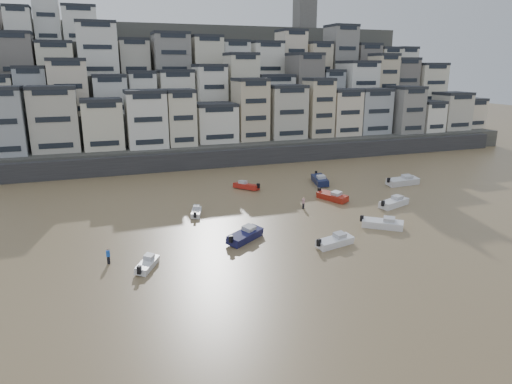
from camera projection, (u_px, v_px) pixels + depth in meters
name	position (u px, v px, depth m)	size (l,w,h in m)	color
ground	(326.00, 357.00, 32.64)	(400.00, 400.00, 0.00)	#947C4F
harbor_wall	(219.00, 158.00, 94.38)	(140.00, 3.00, 3.50)	#38383A
hillside	(197.00, 92.00, 129.07)	(141.04, 66.00, 50.00)	#4C4C47
boat_a	(335.00, 240.00, 52.69)	(5.21, 1.71, 1.42)	white
boat_b	(383.00, 222.00, 58.56)	(5.60, 1.83, 1.53)	white
boat_c	(245.00, 234.00, 54.31)	(5.91, 1.93, 1.61)	#151744
boat_d	(394.00, 201.00, 67.65)	(5.88, 1.92, 1.60)	silver
boat_e	(332.00, 195.00, 70.78)	(5.68, 1.86, 1.55)	maroon
boat_f	(196.00, 211.00, 63.75)	(4.24, 1.39, 1.16)	white
boat_g	(403.00, 180.00, 79.81)	(6.60, 2.16, 1.80)	silver
boat_h	(246.00, 185.00, 77.33)	(5.00, 1.64, 1.36)	#A11D13
boat_i	(320.00, 179.00, 80.87)	(6.67, 2.18, 1.82)	#141B3F
boat_j	(147.00, 263.00, 46.83)	(4.31, 1.41, 1.18)	white
person_blue	(108.00, 256.00, 47.93)	(0.44, 0.44, 1.74)	blue
person_pink	(303.00, 203.00, 66.56)	(0.44, 0.44, 1.74)	#BF878F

